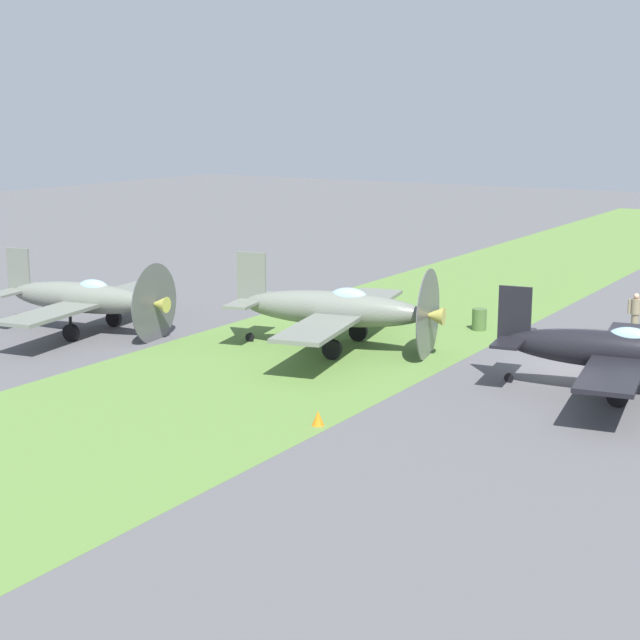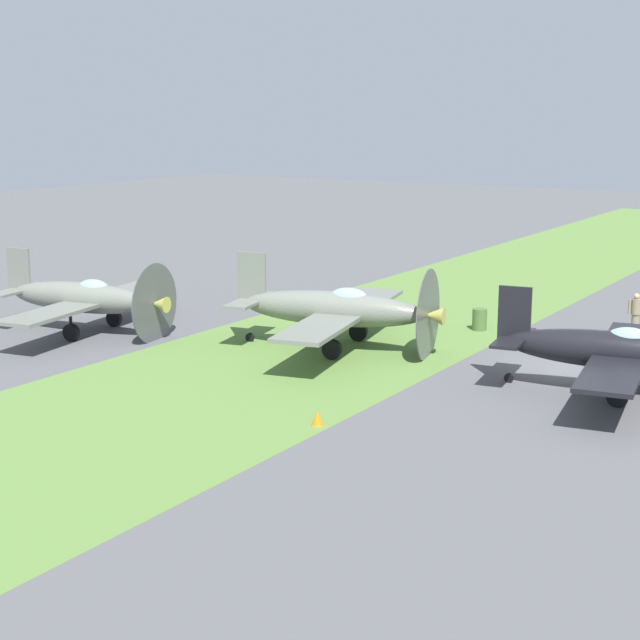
# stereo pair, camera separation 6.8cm
# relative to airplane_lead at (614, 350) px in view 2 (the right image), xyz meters

# --- Properties ---
(ground_plane) EXTENTS (160.00, 160.00, 0.00)m
(ground_plane) POSITION_rel_airplane_lead_xyz_m (-2.10, -1.90, -1.43)
(ground_plane) COLOR #515154
(grass_verge) EXTENTS (120.00, 11.00, 0.01)m
(grass_verge) POSITION_rel_airplane_lead_xyz_m (-2.10, -11.35, -1.43)
(grass_verge) COLOR #567A38
(grass_verge) RESTS_ON ground
(airplane_lead) EXTENTS (9.68, 7.70, 3.42)m
(airplane_lead) POSITION_rel_airplane_lead_xyz_m (0.00, 0.00, 0.00)
(airplane_lead) COLOR black
(airplane_lead) RESTS_ON ground
(airplane_wingman) EXTENTS (10.50, 8.39, 3.72)m
(airplane_wingman) POSITION_rel_airplane_lead_xyz_m (-0.44, -10.63, 0.12)
(airplane_wingman) COLOR slate
(airplane_wingman) RESTS_ON ground
(airplane_trail) EXTENTS (9.83, 7.82, 3.48)m
(airplane_trail) POSITION_rel_airplane_lead_xyz_m (2.64, -20.77, 0.02)
(airplane_trail) COLOR slate
(airplane_trail) RESTS_ON ground
(ground_crew_chief) EXTENTS (0.38, 0.57, 1.73)m
(ground_crew_chief) POSITION_rel_airplane_lead_xyz_m (-8.86, -1.62, -0.52)
(ground_crew_chief) COLOR #847A5B
(ground_crew_chief) RESTS_ON ground
(fuel_drum) EXTENTS (0.60, 0.60, 0.90)m
(fuel_drum) POSITION_rel_airplane_lead_xyz_m (-6.41, -7.33, -0.98)
(fuel_drum) COLOR #476633
(fuel_drum) RESTS_ON ground
(runway_marker_cone) EXTENTS (0.36, 0.36, 0.44)m
(runway_marker_cone) POSITION_rel_airplane_lead_xyz_m (7.82, -6.26, -1.21)
(runway_marker_cone) COLOR orange
(runway_marker_cone) RESTS_ON ground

